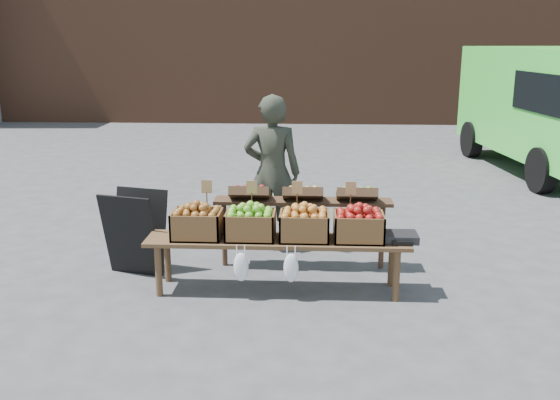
# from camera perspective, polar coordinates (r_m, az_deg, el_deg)

# --- Properties ---
(ground) EXTENTS (80.00, 80.00, 0.00)m
(ground) POSITION_cam_1_polar(r_m,az_deg,el_deg) (6.63, 4.66, -8.21)
(ground) COLOR #464649
(delivery_van) EXTENTS (3.03, 5.57, 2.39)m
(delivery_van) POSITION_cam_1_polar(r_m,az_deg,el_deg) (13.31, 24.14, 7.43)
(delivery_van) COLOR #44DC44
(delivery_van) RESTS_ON ground
(vendor) EXTENTS (0.72, 0.48, 1.92)m
(vendor) POSITION_cam_1_polar(r_m,az_deg,el_deg) (7.64, -0.72, 2.49)
(vendor) COLOR #2D3227
(vendor) RESTS_ON ground
(chalkboard_sign) EXTENTS (0.70, 0.49, 0.95)m
(chalkboard_sign) POSITION_cam_1_polar(r_m,az_deg,el_deg) (7.09, -13.12, -2.92)
(chalkboard_sign) COLOR black
(chalkboard_sign) RESTS_ON ground
(back_table) EXTENTS (2.10, 0.44, 1.04)m
(back_table) POSITION_cam_1_polar(r_m,az_deg,el_deg) (7.09, 2.09, -2.16)
(back_table) COLOR #3D291A
(back_table) RESTS_ON ground
(display_bench) EXTENTS (2.70, 0.56, 0.57)m
(display_bench) POSITION_cam_1_polar(r_m,az_deg,el_deg) (6.49, -0.23, -5.95)
(display_bench) COLOR #503721
(display_bench) RESTS_ON ground
(crate_golden_apples) EXTENTS (0.50, 0.40, 0.28)m
(crate_golden_apples) POSITION_cam_1_polar(r_m,az_deg,el_deg) (6.45, -7.58, -2.22)
(crate_golden_apples) COLOR #A76A31
(crate_golden_apples) RESTS_ON display_bench
(crate_russet_pears) EXTENTS (0.50, 0.40, 0.28)m
(crate_russet_pears) POSITION_cam_1_polar(r_m,az_deg,el_deg) (6.38, -2.71, -2.32)
(crate_russet_pears) COLOR #50A126
(crate_russet_pears) RESTS_ON display_bench
(crate_red_apples) EXTENTS (0.50, 0.40, 0.28)m
(crate_red_apples) POSITION_cam_1_polar(r_m,az_deg,el_deg) (6.35, 2.24, -2.39)
(crate_red_apples) COLOR gold
(crate_red_apples) RESTS_ON display_bench
(crate_green_apples) EXTENTS (0.50, 0.40, 0.28)m
(crate_green_apples) POSITION_cam_1_polar(r_m,az_deg,el_deg) (6.36, 7.20, -2.45)
(crate_green_apples) COLOR maroon
(crate_green_apples) RESTS_ON display_bench
(weighing_scale) EXTENTS (0.34, 0.30, 0.08)m
(weighing_scale) POSITION_cam_1_polar(r_m,az_deg,el_deg) (6.44, 10.96, -3.34)
(weighing_scale) COLOR black
(weighing_scale) RESTS_ON display_bench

